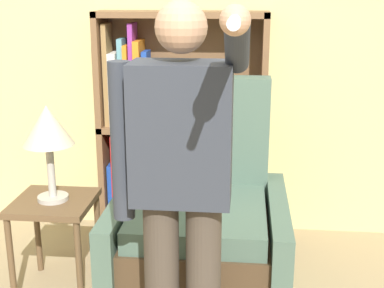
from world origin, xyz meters
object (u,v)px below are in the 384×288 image
(table_lamp, at_px, (48,129))
(person_standing, at_px, (181,184))
(side_table, at_px, (54,215))
(bookcase, at_px, (162,132))
(armchair, at_px, (200,233))

(table_lamp, bearing_deg, person_standing, -40.92)
(side_table, xyz_separation_m, table_lamp, (-0.00, -0.00, 0.51))
(bookcase, xyz_separation_m, armchair, (0.34, -0.78, -0.38))
(person_standing, bearing_deg, armchair, 88.80)
(bookcase, bearing_deg, person_standing, -78.09)
(side_table, bearing_deg, table_lamp, -116.57)
(table_lamp, bearing_deg, side_table, 63.43)
(side_table, height_order, table_lamp, table_lamp)
(armchair, distance_m, table_lamp, 1.03)
(bookcase, height_order, side_table, bookcase)
(armchair, bearing_deg, person_standing, -91.20)
(bookcase, height_order, table_lamp, bookcase)
(bookcase, distance_m, armchair, 0.94)
(armchair, relative_size, person_standing, 0.73)
(side_table, bearing_deg, armchair, 3.06)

